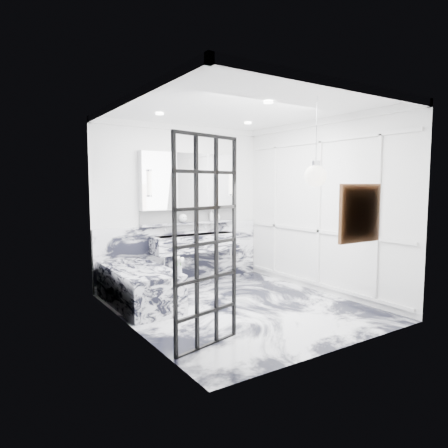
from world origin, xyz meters
TOP-DOWN VIEW (x-y plane):
  - floor at (0.00, 0.00)m, footprint 3.60×3.60m
  - ceiling at (0.00, 0.00)m, footprint 3.60×3.60m
  - wall_back at (0.00, 1.80)m, footprint 3.60×0.00m
  - wall_front at (0.00, -1.80)m, footprint 3.60×0.00m
  - wall_left at (-1.60, 0.00)m, footprint 0.00×3.60m
  - wall_right at (1.60, 0.00)m, footprint 0.00×3.60m
  - marble_clad_back at (0.00, 1.78)m, footprint 3.18×0.05m
  - marble_clad_left at (-1.59, 0.00)m, footprint 0.02×3.56m
  - panel_molding at (1.58, 0.00)m, footprint 0.03×3.40m
  - soap_bottle_a at (0.57, 1.71)m, footprint 0.08×0.08m
  - soap_bottle_b at (0.68, 1.71)m, footprint 0.10×0.10m
  - soap_bottle_c at (0.69, 1.71)m, footprint 0.17×0.17m
  - face_pot at (-0.02, 1.71)m, footprint 0.15×0.15m
  - amber_bottle at (0.24, 1.71)m, footprint 0.04×0.04m
  - flower_vase at (-0.87, 0.20)m, footprint 0.08×0.08m
  - crittall_door at (-1.11, -0.95)m, footprint 0.86×0.25m
  - artwork at (0.35, -1.76)m, footprint 0.54×0.05m
  - pendant_light at (0.13, -1.30)m, footprint 0.25×0.25m
  - trough_sink at (0.15, 1.55)m, footprint 1.60×0.45m
  - ledge at (0.15, 1.72)m, footprint 1.90×0.14m
  - subway_tile at (0.15, 1.78)m, footprint 1.90×0.03m
  - mirror_cabinet at (0.15, 1.73)m, footprint 1.90×0.16m
  - sconce_left at (-0.67, 1.63)m, footprint 0.07×0.07m
  - sconce_right at (0.97, 1.63)m, footprint 0.07×0.07m
  - bathtub at (-1.18, 0.90)m, footprint 0.75×1.65m

SIDE VIEW (x-z plane):
  - floor at x=0.00m, z-range 0.00..0.00m
  - bathtub at x=-1.18m, z-range 0.00..0.55m
  - marble_clad_back at x=0.00m, z-range 0.00..1.05m
  - flower_vase at x=-0.87m, z-range 0.55..0.67m
  - trough_sink at x=0.15m, z-range 0.58..0.88m
  - ledge at x=0.15m, z-range 1.05..1.09m
  - crittall_door at x=-1.11m, z-range 0.00..2.26m
  - amber_bottle at x=0.24m, z-range 1.09..1.19m
  - face_pot at x=-0.02m, z-range 1.09..1.24m
  - soap_bottle_c at x=0.69m, z-range 1.09..1.25m
  - soap_bottle_b at x=0.68m, z-range 1.09..1.28m
  - soap_bottle_a at x=0.57m, z-range 1.09..1.29m
  - subway_tile at x=0.15m, z-range 1.09..1.32m
  - panel_molding at x=1.58m, z-range 0.15..2.45m
  - marble_clad_left at x=-1.59m, z-range 0.00..2.68m
  - wall_back at x=0.00m, z-range -0.40..3.20m
  - wall_front at x=0.00m, z-range -0.40..3.20m
  - wall_left at x=-1.60m, z-range -0.40..3.20m
  - wall_right at x=1.60m, z-range -0.40..3.20m
  - artwork at x=0.35m, z-range 1.18..1.71m
  - sconce_left at x=-0.67m, z-range 1.58..1.98m
  - sconce_right at x=0.97m, z-range 1.58..1.98m
  - mirror_cabinet at x=0.15m, z-range 1.32..2.32m
  - pendant_light at x=0.13m, z-range 1.73..1.98m
  - ceiling at x=0.00m, z-range 2.80..2.80m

